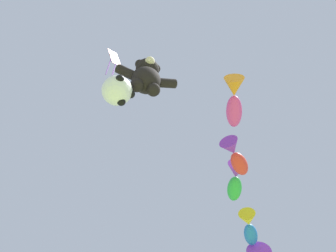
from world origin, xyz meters
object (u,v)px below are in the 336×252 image
diamond_kite (114,60)px  teddy_bear_kite (147,77)px  fish_kite_magenta (234,99)px  fish_kite_crimson (235,156)px  fish_kite_cobalt (249,227)px  soccer_ball_kite (117,91)px  fish_kite_emerald (235,180)px

diamond_kite → teddy_bear_kite: bearing=-47.7°
fish_kite_magenta → fish_kite_crimson: 2.34m
fish_kite_magenta → fish_kite_cobalt: size_ratio=0.98×
teddy_bear_kite → fish_kite_cobalt: fish_kite_cobalt is taller
soccer_ball_kite → fish_kite_magenta: size_ratio=0.48×
teddy_bear_kite → soccer_ball_kite: 1.51m
soccer_ball_kite → diamond_kite: 5.51m
soccer_ball_kite → fish_kite_emerald: 7.44m
fish_kite_crimson → fish_kite_emerald: bearing=64.2°
fish_kite_crimson → fish_kite_emerald: fish_kite_emerald is taller
fish_kite_crimson → fish_kite_cobalt: 4.37m
fish_kite_magenta → fish_kite_cobalt: 6.67m
fish_kite_cobalt → diamond_kite: bearing=-147.9°
soccer_ball_kite → fish_kite_crimson: fish_kite_crimson is taller
fish_kite_cobalt → fish_kite_emerald: bearing=-124.7°
teddy_bear_kite → fish_kite_emerald: bearing=40.0°
soccer_ball_kite → fish_kite_cobalt: bearing=40.5°
fish_kite_emerald → fish_kite_cobalt: (1.40, 2.03, -0.42)m
fish_kite_cobalt → fish_kite_crimson: bearing=-120.8°
fish_kite_cobalt → diamond_kite: (-7.55, -4.74, 3.04)m
fish_kite_emerald → fish_kite_crimson: bearing=-115.8°
fish_kite_magenta → teddy_bear_kite: bearing=-175.6°
fish_kite_crimson → fish_kite_cobalt: size_ratio=0.82×
teddy_bear_kite → fish_kite_cobalt: (6.29, 6.13, 1.00)m
teddy_bear_kite → diamond_kite: size_ratio=0.90×
diamond_kite → fish_kite_cobalt: bearing=32.1°
teddy_bear_kite → fish_kite_crimson: 4.75m
fish_kite_emerald → diamond_kite: (-6.15, -2.71, 2.62)m
fish_kite_crimson → fish_kite_cobalt: bearing=59.2°
fish_kite_magenta → fish_kite_cobalt: bearing=62.1°
soccer_ball_kite → fish_kite_cobalt: fish_kite_cobalt is taller
fish_kite_crimson → teddy_bear_kite: bearing=-149.4°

